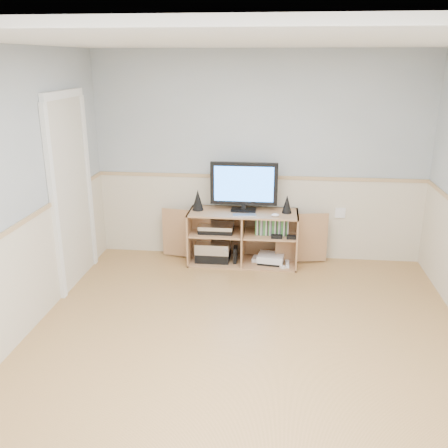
{
  "coord_description": "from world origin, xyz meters",
  "views": [
    {
      "loc": [
        0.23,
        -3.69,
        2.38
      ],
      "look_at": [
        -0.31,
        1.2,
        0.75
      ],
      "focal_mm": 40.0,
      "sensor_mm": 36.0,
      "label": 1
    }
  ],
  "objects_px": {
    "media_cabinet": "(243,235)",
    "game_consoles": "(270,259)",
    "monitor": "(244,185)",
    "keyboard": "(244,215)"
  },
  "relations": [
    {
      "from": "media_cabinet",
      "to": "game_consoles",
      "type": "height_order",
      "value": "media_cabinet"
    },
    {
      "from": "monitor",
      "to": "game_consoles",
      "type": "relative_size",
      "value": 1.74
    },
    {
      "from": "game_consoles",
      "to": "monitor",
      "type": "bearing_deg",
      "value": 169.73
    },
    {
      "from": "media_cabinet",
      "to": "monitor",
      "type": "height_order",
      "value": "monitor"
    },
    {
      "from": "monitor",
      "to": "game_consoles",
      "type": "distance_m",
      "value": 0.96
    },
    {
      "from": "media_cabinet",
      "to": "keyboard",
      "type": "relative_size",
      "value": 7.5
    },
    {
      "from": "keyboard",
      "to": "game_consoles",
      "type": "xyz_separation_m",
      "value": [
        0.31,
        0.13,
        -0.59
      ]
    },
    {
      "from": "media_cabinet",
      "to": "keyboard",
      "type": "height_order",
      "value": "keyboard"
    },
    {
      "from": "media_cabinet",
      "to": "keyboard",
      "type": "bearing_deg",
      "value": -83.26
    },
    {
      "from": "media_cabinet",
      "to": "game_consoles",
      "type": "distance_m",
      "value": 0.43
    }
  ]
}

